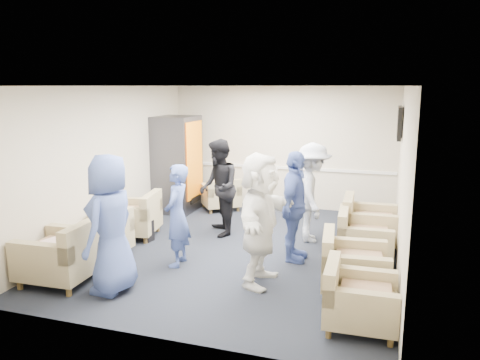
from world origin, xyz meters
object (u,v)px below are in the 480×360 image
(armchair_left_near, at_px, (64,256))
(person_front_left, at_px, (111,224))
(armchair_left_far, at_px, (136,218))
(armchair_right_near, at_px, (356,301))
(person_back_right, at_px, (312,193))
(armchair_right_midnear, at_px, (350,267))
(person_mid_right, at_px, (294,207))
(armchair_right_far, at_px, (366,225))
(armchair_corner, at_px, (221,196))
(vending_machine, at_px, (177,164))
(armchair_right_midfar, at_px, (361,239))
(person_back_left, at_px, (219,188))
(person_mid_left, at_px, (177,216))
(armchair_left_mid, at_px, (101,238))
(person_front_right, at_px, (260,219))

(armchair_left_near, bearing_deg, person_front_left, 85.00)
(armchair_left_far, bearing_deg, armchair_right_near, 52.20)
(armchair_left_far, height_order, person_back_right, person_back_right)
(armchair_right_midnear, height_order, person_back_right, person_back_right)
(armchair_left_far, bearing_deg, person_mid_right, 74.44)
(armchair_left_far, distance_m, armchair_right_far, 4.09)
(armchair_corner, bearing_deg, person_back_right, 109.80)
(armchair_right_midnear, xyz_separation_m, person_back_right, (-0.84, 1.96, 0.53))
(vending_machine, bearing_deg, armchair_right_midnear, -38.45)
(armchair_right_near, xyz_separation_m, armchair_right_midfar, (-0.07, 2.22, 0.01))
(armchair_left_near, distance_m, armchair_right_far, 4.87)
(person_back_left, distance_m, person_back_right, 1.68)
(armchair_left_far, height_order, person_mid_left, person_mid_left)
(armchair_left_mid, relative_size, person_back_right, 0.49)
(armchair_right_midfar, bearing_deg, person_mid_right, 106.87)
(armchair_right_far, height_order, person_mid_left, person_mid_left)
(vending_machine, xyz_separation_m, person_mid_left, (1.39, -2.97, -0.25))
(armchair_right_near, distance_m, armchair_right_midfar, 2.22)
(armchair_right_midfar, relative_size, person_back_left, 0.49)
(armchair_corner, height_order, person_back_left, person_back_left)
(armchair_right_far, height_order, person_back_left, person_back_left)
(armchair_right_near, relative_size, person_mid_right, 0.47)
(armchair_right_midfar, xyz_separation_m, person_back_right, (-0.90, 0.67, 0.54))
(armchair_left_far, distance_m, person_front_left, 2.39)
(person_front_right, bearing_deg, person_back_right, -7.52)
(armchair_right_near, xyz_separation_m, person_front_left, (-3.16, 0.01, 0.61))
(armchair_left_near, height_order, armchair_left_far, armchair_left_near)
(armchair_left_far, relative_size, person_back_left, 0.57)
(armchair_right_near, height_order, person_back_right, person_back_right)
(armchair_left_far, xyz_separation_m, person_mid_left, (1.32, -1.03, 0.44))
(person_front_right, bearing_deg, armchair_right_midfar, -40.13)
(armchair_corner, distance_m, vending_machine, 1.20)
(armchair_right_midnear, distance_m, person_front_right, 1.35)
(person_back_left, height_order, person_back_right, person_back_left)
(vending_machine, height_order, person_mid_right, vending_machine)
(armchair_corner, bearing_deg, vending_machine, -17.62)
(person_front_left, distance_m, person_back_right, 3.61)
(vending_machine, distance_m, person_back_left, 2.02)
(armchair_left_mid, relative_size, armchair_right_near, 1.04)
(person_back_left, bearing_deg, vending_machine, -160.70)
(armchair_right_near, height_order, person_front_right, person_front_right)
(armchair_left_mid, xyz_separation_m, person_back_left, (1.35, 1.72, 0.55))
(armchair_right_near, bearing_deg, person_back_right, 16.95)
(armchair_left_mid, bearing_deg, armchair_right_near, 77.84)
(armchair_left_far, height_order, armchair_right_midfar, armchair_left_far)
(person_front_right, bearing_deg, armchair_corner, 30.78)
(person_mid_left, xyz_separation_m, person_back_left, (0.08, 1.60, 0.10))
(armchair_right_midnear, height_order, armchair_corner, armchair_right_midnear)
(person_back_right, bearing_deg, person_mid_left, 120.89)
(armchair_left_mid, height_order, vending_machine, vending_machine)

